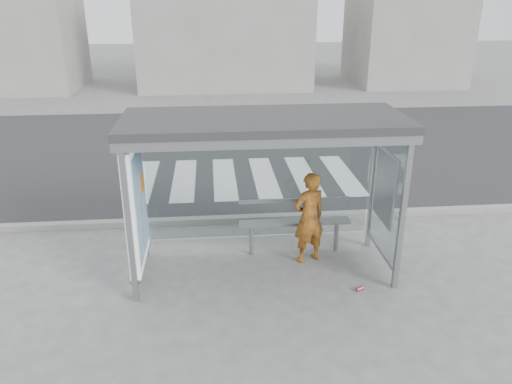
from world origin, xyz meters
The scene contains 11 objects.
ground centered at (0.00, 0.00, 0.00)m, with size 80.00×80.00×0.00m, color #61615E.
road centered at (0.00, 7.00, 0.00)m, with size 30.00×10.00×0.01m, color #29292C.
curb centered at (0.00, 1.95, 0.06)m, with size 30.00×0.18×0.12m, color gray.
crosswalk centered at (0.00, 4.50, 0.00)m, with size 5.55×3.00×0.00m.
bus_shelter centered at (-0.37, 0.06, 1.98)m, with size 4.25×1.65×2.62m.
building_left centered at (-10.00, 18.00, 3.00)m, with size 6.00×5.00×6.00m, color gray.
building_center centered at (0.00, 18.00, 2.50)m, with size 8.00×5.00×5.00m, color gray.
building_right centered at (9.00, 18.00, 3.50)m, with size 5.00×5.00×7.00m, color gray.
person centered at (0.80, 0.28, 0.80)m, with size 0.59×0.39×1.61m, color red.
bench centered at (0.61, 0.58, 0.59)m, with size 1.95×0.24×1.01m.
soda_can centered at (1.43, -0.74, 0.03)m, with size 0.07×0.07×0.12m, color #CD3C60.
Camera 1 is at (-0.79, -7.21, 4.34)m, focal length 35.00 mm.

